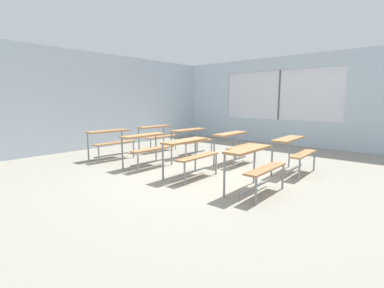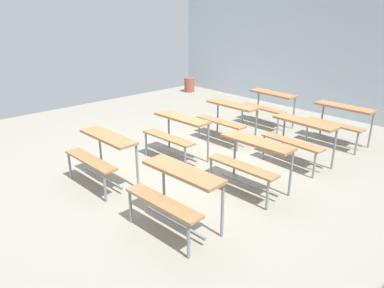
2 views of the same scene
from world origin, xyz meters
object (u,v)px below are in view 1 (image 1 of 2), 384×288
Objects in this scene: desk_bench_r0c0 at (254,159)px; desk_bench_r3c1 at (157,132)px; desk_bench_r0c1 at (293,147)px; desk_bench_r2c1 at (191,136)px; desk_bench_r1c0 at (189,149)px; desk_bench_r2c0 at (147,143)px; desk_bench_r1c1 at (235,140)px; desk_bench_r3c0 at (110,137)px.

desk_bench_r0c0 and desk_bench_r3c1 have the same top height.
desk_bench_r0c1 is 1.00× the size of desk_bench_r2c1.
desk_bench_r2c1 is (-0.07, 2.79, 0.00)m from desk_bench_r0c1.
desk_bench_r1c0 is at bearing 87.92° from desk_bench_r0c0.
desk_bench_r1c0 and desk_bench_r2c0 have the same top height.
desk_bench_r1c1 is 2.10m from desk_bench_r2c0.
desk_bench_r0c0 is at bearing -116.79° from desk_bench_r2c1.
desk_bench_r3c1 is (-0.05, 2.77, 0.00)m from desk_bench_r1c1.
desk_bench_r1c0 is at bearing -86.28° from desk_bench_r3c0.
desk_bench_r3c0 is at bearing 89.08° from desk_bench_r0c0.
desk_bench_r2c1 is (-0.05, 1.35, 0.00)m from desk_bench_r1c1.
desk_bench_r2c1 is at bearing 90.53° from desk_bench_r1c1.
desk_bench_r0c1 and desk_bench_r3c0 have the same top height.
desk_bench_r0c1 is 4.20m from desk_bench_r3c1.
desk_bench_r3c1 is (0.01, 1.41, 0.00)m from desk_bench_r2c1.
desk_bench_r0c0 and desk_bench_r1c1 have the same top height.
desk_bench_r0c0 is 1.66m from desk_bench_r0c1.
desk_bench_r1c1 is at bearing -2.47° from desk_bench_r1c0.
desk_bench_r1c0 is at bearing 178.03° from desk_bench_r1c1.
desk_bench_r2c0 is (-1.65, 2.76, 0.00)m from desk_bench_r0c1.
desk_bench_r0c1 is at bearing -65.29° from desk_bench_r3c0.
desk_bench_r2c0 and desk_bench_r3c1 have the same top height.
desk_bench_r2c1 is at bearing 88.63° from desk_bench_r0c1.
desk_bench_r1c1 is 1.36m from desk_bench_r2c1.
desk_bench_r1c1 is 0.99× the size of desk_bench_r3c0.
desk_bench_r1c0 is 1.62m from desk_bench_r1c1.
desk_bench_r3c0 is at bearing 109.31° from desk_bench_r0c1.
desk_bench_r1c1 is at bearing -84.96° from desk_bench_r2c1.
desk_bench_r2c0 and desk_bench_r2c1 have the same top height.
desk_bench_r3c1 is at bearing 3.57° from desk_bench_r3c0.
desk_bench_r3c0 is at bearing 91.61° from desk_bench_r2c0.
desk_bench_r3c1 is (1.58, 1.44, 0.00)m from desk_bench_r2c0.
desk_bench_r1c1 is (1.62, -0.01, 0.00)m from desk_bench_r1c0.
desk_bench_r3c0 is at bearing 142.44° from desk_bench_r2c1.
desk_bench_r2c1 is (1.57, 0.03, 0.00)m from desk_bench_r2c0.
desk_bench_r1c1 and desk_bench_r3c0 have the same top height.
desk_bench_r0c1 is 2.79m from desk_bench_r2c1.
desk_bench_r3c0 is (-0.06, 2.73, 0.00)m from desk_bench_r1c0.
desk_bench_r1c0 is 1.01× the size of desk_bench_r3c1.
desk_bench_r2c0 is 1.41m from desk_bench_r3c0.
desk_bench_r2c1 is (1.57, 1.35, 0.00)m from desk_bench_r1c0.
desk_bench_r3c1 is (1.59, 4.20, 0.00)m from desk_bench_r0c0.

